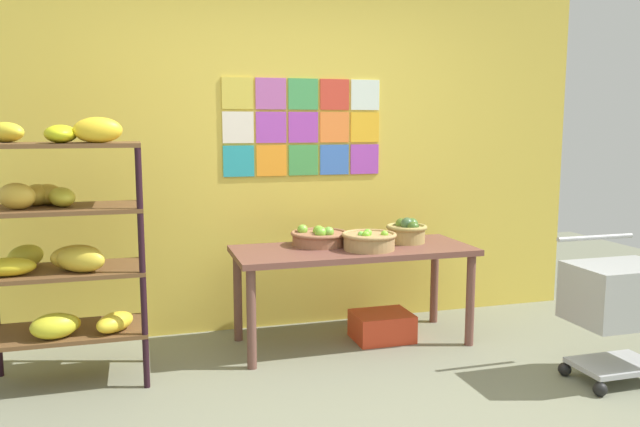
# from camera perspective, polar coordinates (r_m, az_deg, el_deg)

# --- Properties ---
(back_wall_with_art) EXTENTS (4.77, 0.07, 2.95)m
(back_wall_with_art) POSITION_cam_1_polar(r_m,az_deg,el_deg) (4.69, -3.21, 7.52)
(back_wall_with_art) COLOR gold
(back_wall_with_art) RESTS_ON ground
(banana_shelf_unit) EXTENTS (0.89, 0.52, 1.56)m
(banana_shelf_unit) POSITION_cam_1_polar(r_m,az_deg,el_deg) (3.90, -22.40, -1.49)
(banana_shelf_unit) COLOR black
(banana_shelf_unit) RESTS_ON ground
(display_table) EXTENTS (1.64, 0.67, 0.68)m
(display_table) POSITION_cam_1_polar(r_m,az_deg,el_deg) (4.35, 3.00, -4.12)
(display_table) COLOR brown
(display_table) RESTS_ON ground
(fruit_basket_right) EXTENTS (0.40, 0.40, 0.14)m
(fruit_basket_right) POSITION_cam_1_polar(r_m,az_deg,el_deg) (4.41, -0.07, -2.13)
(fruit_basket_right) COLOR #986144
(fruit_basket_right) RESTS_ON display_table
(fruit_basket_left) EXTENTS (0.37, 0.37, 0.14)m
(fruit_basket_left) POSITION_cam_1_polar(r_m,az_deg,el_deg) (4.27, 4.46, -2.42)
(fruit_basket_left) COLOR #A4824F
(fruit_basket_left) RESTS_ON display_table
(fruit_basket_back_left) EXTENTS (0.29, 0.29, 0.18)m
(fruit_basket_back_left) POSITION_cam_1_polar(r_m,az_deg,el_deg) (4.55, 7.86, -1.55)
(fruit_basket_back_left) COLOR #A48B4D
(fruit_basket_back_left) RESTS_ON display_table
(produce_crate_under_table) EXTENTS (0.41, 0.32, 0.19)m
(produce_crate_under_table) POSITION_cam_1_polar(r_m,az_deg,el_deg) (4.56, 5.61, -10.09)
(produce_crate_under_table) COLOR red
(produce_crate_under_table) RESTS_ON ground
(shopping_cart) EXTENTS (0.56, 0.45, 0.84)m
(shopping_cart) POSITION_cam_1_polar(r_m,az_deg,el_deg) (4.12, 25.44, -6.98)
(shopping_cart) COLOR black
(shopping_cart) RESTS_ON ground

